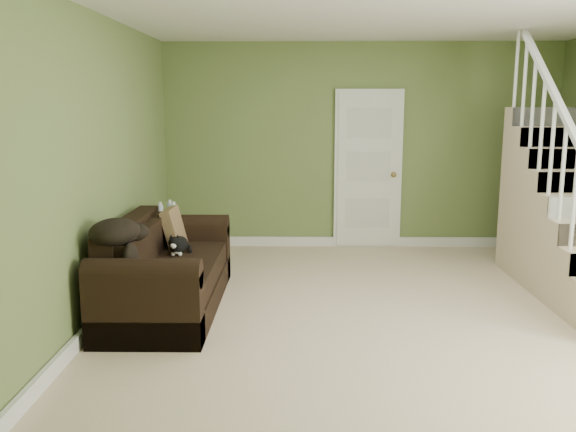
{
  "coord_description": "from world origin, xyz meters",
  "views": [
    {
      "loc": [
        -0.8,
        -5.07,
        1.85
      ],
      "look_at": [
        -0.89,
        0.43,
        0.83
      ],
      "focal_mm": 38.0,
      "sensor_mm": 36.0,
      "label": 1
    }
  ],
  "objects_px": {
    "cat": "(178,245)",
    "banana": "(164,271)",
    "side_table": "(169,246)",
    "sofa": "(164,275)"
  },
  "relations": [
    {
      "from": "sofa",
      "to": "side_table",
      "type": "xyz_separation_m",
      "value": [
        -0.21,
        1.23,
        -0.02
      ]
    },
    {
      "from": "sofa",
      "to": "cat",
      "type": "bearing_deg",
      "value": 71.83
    },
    {
      "from": "side_table",
      "to": "cat",
      "type": "relative_size",
      "value": 1.73
    },
    {
      "from": "side_table",
      "to": "cat",
      "type": "height_order",
      "value": "side_table"
    },
    {
      "from": "side_table",
      "to": "cat",
      "type": "distance_m",
      "value": 1.04
    },
    {
      "from": "side_table",
      "to": "banana",
      "type": "xyz_separation_m",
      "value": [
        0.3,
        -1.65,
        0.18
      ]
    },
    {
      "from": "sofa",
      "to": "banana",
      "type": "bearing_deg",
      "value": -77.35
    },
    {
      "from": "sofa",
      "to": "banana",
      "type": "distance_m",
      "value": 0.46
    },
    {
      "from": "cat",
      "to": "banana",
      "type": "height_order",
      "value": "cat"
    },
    {
      "from": "cat",
      "to": "banana",
      "type": "relative_size",
      "value": 2.38
    }
  ]
}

